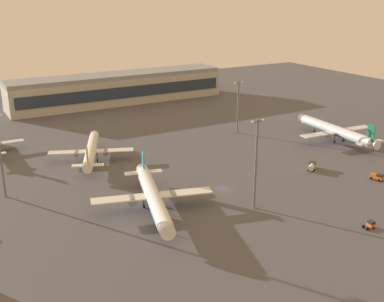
# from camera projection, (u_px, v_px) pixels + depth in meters

# --- Properties ---
(ground_plane) EXTENTS (416.00, 416.00, 0.00)m
(ground_plane) POSITION_uv_depth(u_px,v_px,m) (223.00, 189.00, 150.53)
(ground_plane) COLOR #4C4C51
(terminal_building) EXTENTS (120.92, 22.40, 16.40)m
(terminal_building) POSITION_uv_depth(u_px,v_px,m) (118.00, 88.00, 264.88)
(terminal_building) COLOR #B2AD99
(terminal_building) RESTS_ON ground
(airplane_far_stand) EXTENTS (34.66, 44.14, 11.53)m
(airplane_far_stand) POSITION_uv_depth(u_px,v_px,m) (153.00, 196.00, 134.42)
(airplane_far_stand) COLOR silver
(airplane_far_stand) RESTS_ON ground
(airplane_terminal_side) EXTENTS (35.50, 45.60, 11.69)m
(airplane_terminal_side) POSITION_uv_depth(u_px,v_px,m) (336.00, 131.00, 197.07)
(airplane_terminal_side) COLOR silver
(airplane_terminal_side) RESTS_ON ground
(airplane_taxiway_distant) EXTENTS (30.12, 38.19, 10.25)m
(airplane_taxiway_distant) POSITION_uv_depth(u_px,v_px,m) (91.00, 151.00, 174.36)
(airplane_taxiway_distant) COLOR silver
(airplane_taxiway_distant) RESTS_ON ground
(fuel_truck) EXTENTS (6.24, 5.56, 2.35)m
(fuel_truck) POSITION_uv_depth(u_px,v_px,m) (312.00, 166.00, 166.16)
(fuel_truck) COLOR yellow
(fuel_truck) RESTS_ON ground
(pushback_tug) EXTENTS (3.24, 2.09, 2.05)m
(pushback_tug) POSITION_uv_depth(u_px,v_px,m) (371.00, 224.00, 125.10)
(pushback_tug) COLOR #D85919
(pushback_tug) RESTS_ON ground
(cargo_loader) EXTENTS (2.96, 4.50, 2.25)m
(cargo_loader) POSITION_uv_depth(u_px,v_px,m) (377.00, 177.00, 157.08)
(cargo_loader) COLOR #D85919
(cargo_loader) RESTS_ON ground
(apron_light_east) EXTENTS (4.80, 0.90, 23.11)m
(apron_light_east) POSITION_uv_depth(u_px,v_px,m) (238.00, 104.00, 205.13)
(apron_light_east) COLOR slate
(apron_light_east) RESTS_ON ground
(apron_light_west) EXTENTS (4.80, 0.90, 26.11)m
(apron_light_west) POSITION_uv_depth(u_px,v_px,m) (0.00, 151.00, 139.75)
(apron_light_west) COLOR slate
(apron_light_west) RESTS_ON ground
(apron_light_central) EXTENTS (4.80, 0.90, 26.68)m
(apron_light_central) POSITION_uv_depth(u_px,v_px,m) (256.00, 159.00, 132.17)
(apron_light_central) COLOR slate
(apron_light_central) RESTS_ON ground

